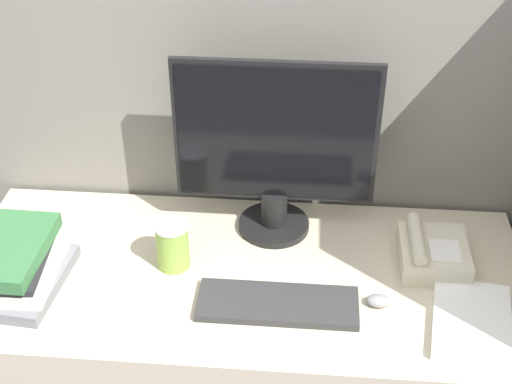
% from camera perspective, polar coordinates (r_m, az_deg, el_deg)
% --- Properties ---
extents(cubicle_panel_rear, '(1.88, 0.04, 1.56)m').
position_cam_1_polar(cubicle_panel_rear, '(2.12, -0.22, 0.94)').
color(cubicle_panel_rear, gray).
rests_on(cubicle_panel_rear, ground_plane).
extents(desk, '(1.48, 0.65, 0.73)m').
position_cam_1_polar(desk, '(2.12, -1.08, -13.91)').
color(desk, beige).
rests_on(desk, ground_plane).
extents(monitor, '(0.53, 0.20, 0.50)m').
position_cam_1_polar(monitor, '(1.87, 1.54, 3.22)').
color(monitor, black).
rests_on(monitor, desk).
extents(keyboard, '(0.39, 0.14, 0.02)m').
position_cam_1_polar(keyboard, '(1.76, 1.75, -8.94)').
color(keyboard, '#333333').
rests_on(keyboard, desk).
extents(mouse, '(0.06, 0.04, 0.03)m').
position_cam_1_polar(mouse, '(1.79, 9.76, -8.57)').
color(mouse, gray).
rests_on(mouse, desk).
extents(coffee_cup, '(0.09, 0.09, 0.13)m').
position_cam_1_polar(coffee_cup, '(1.85, -6.69, -4.24)').
color(coffee_cup, '#8CB247').
rests_on(coffee_cup, desk).
extents(book_stack, '(0.26, 0.31, 0.13)m').
position_cam_1_polar(book_stack, '(1.90, -18.98, -5.45)').
color(book_stack, slate).
rests_on(book_stack, desk).
extents(desk_telephone, '(0.17, 0.20, 0.10)m').
position_cam_1_polar(desk_telephone, '(1.92, 13.88, -4.74)').
color(desk_telephone, beige).
rests_on(desk_telephone, desk).
extents(paper_pile, '(0.22, 0.30, 0.02)m').
position_cam_1_polar(paper_pile, '(1.79, 16.88, -9.88)').
color(paper_pile, white).
rests_on(paper_pile, desk).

